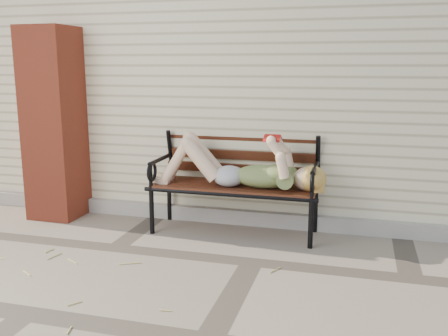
% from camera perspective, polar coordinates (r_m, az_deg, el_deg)
% --- Properties ---
extents(ground, '(80.00, 80.00, 0.00)m').
position_cam_1_polar(ground, '(4.23, 3.23, -10.70)').
color(ground, gray).
rests_on(ground, ground).
extents(house_wall, '(8.00, 4.00, 3.00)m').
position_cam_1_polar(house_wall, '(6.88, 8.71, 10.65)').
color(house_wall, beige).
rests_on(house_wall, ground).
extents(foundation_strip, '(8.00, 0.10, 0.15)m').
position_cam_1_polar(foundation_strip, '(5.10, 5.53, -5.87)').
color(foundation_strip, '#A39C93').
rests_on(foundation_strip, ground).
extents(brick_pillar, '(0.50, 0.50, 2.00)m').
position_cam_1_polar(brick_pillar, '(5.56, -18.81, 4.78)').
color(brick_pillar, '#A73C25').
rests_on(brick_pillar, ground).
extents(garden_bench, '(1.73, 0.69, 1.12)m').
position_cam_1_polar(garden_bench, '(4.86, 1.47, 0.04)').
color(garden_bench, black).
rests_on(garden_bench, ground).
extents(reading_woman, '(1.63, 0.37, 0.51)m').
position_cam_1_polar(reading_woman, '(4.72, 1.25, 0.16)').
color(reading_woman, '#0A444B').
rests_on(reading_woman, ground).
extents(straw_scatter, '(3.01, 1.74, 0.01)m').
position_cam_1_polar(straw_scatter, '(3.89, -20.12, -13.40)').
color(straw_scatter, tan).
rests_on(straw_scatter, ground).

